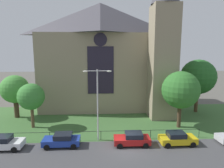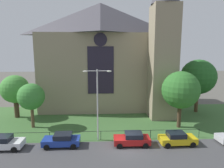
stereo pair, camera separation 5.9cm
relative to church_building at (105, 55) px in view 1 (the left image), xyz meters
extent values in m
plane|color=#56544C|center=(2.01, -8.04, -10.27)|extent=(160.00, 160.00, 0.00)
cube|color=#424244|center=(2.01, -20.04, -10.27)|extent=(120.00, 8.00, 0.01)
cube|color=#3D6633|center=(2.01, -10.04, -10.27)|extent=(120.00, 20.00, 0.01)
cube|color=gray|center=(-0.77, 0.63, -3.27)|extent=(22.00, 12.00, 14.00)
pyramid|color=#47444C|center=(-0.77, 0.63, 6.73)|extent=(22.00, 12.00, 6.00)
cube|color=black|center=(-0.77, -5.42, -2.57)|extent=(4.40, 0.16, 8.00)
cylinder|color=black|center=(-0.77, -5.42, 2.53)|extent=(2.20, 0.15, 2.20)
cube|color=gray|center=(9.23, -7.37, -1.27)|extent=(4.00, 4.00, 18.00)
cylinder|color=black|center=(-0.77, -15.54, -9.17)|extent=(24.95, 0.05, 0.05)
cylinder|color=black|center=(-7.01, -15.54, -9.72)|extent=(0.07, 0.07, 1.10)
cylinder|color=black|center=(-0.77, -15.54, -9.72)|extent=(0.07, 0.07, 1.10)
cylinder|color=black|center=(5.46, -15.54, -9.72)|extent=(0.07, 0.07, 1.10)
cylinder|color=black|center=(11.70, -15.54, -9.72)|extent=(0.07, 0.07, 1.10)
cylinder|color=#4C3823|center=(16.48, -4.92, -8.21)|extent=(0.61, 0.61, 4.12)
sphere|color=#235B23|center=(16.48, -4.92, -3.85)|extent=(6.15, 6.15, 6.15)
cylinder|color=#423021|center=(-14.80, -6.30, -8.73)|extent=(0.77, 0.77, 3.09)
sphere|color=#428C38|center=(-14.80, -6.30, -5.47)|extent=(4.56, 4.56, 4.56)
cylinder|color=#423021|center=(10.48, -11.98, -8.51)|extent=(0.55, 0.55, 3.53)
sphere|color=#2D6B28|center=(10.48, -11.98, -4.76)|extent=(5.27, 5.27, 5.27)
cylinder|color=brown|center=(-10.58, -10.99, -8.69)|extent=(0.44, 0.44, 3.16)
sphere|color=#387F33|center=(-10.58, -10.99, -5.71)|extent=(3.73, 3.73, 3.73)
cylinder|color=#B2B2B7|center=(-1.13, -15.64, -5.88)|extent=(0.16, 0.16, 8.79)
cylinder|color=#B2B2B7|center=(-1.83, -15.64, -1.69)|extent=(1.40, 0.10, 0.10)
cylinder|color=#B2B2B7|center=(-0.43, -15.64, -1.69)|extent=(1.40, 0.10, 0.10)
ellipsoid|color=white|center=(-2.53, -15.64, -1.74)|extent=(0.57, 0.26, 0.20)
ellipsoid|color=white|center=(0.27, -15.64, -1.74)|extent=(0.57, 0.26, 0.20)
cube|color=silver|center=(-11.61, -17.32, -9.66)|extent=(4.21, 1.82, 0.70)
cube|color=black|center=(-11.81, -17.32, -9.04)|extent=(2.01, 1.61, 0.55)
cylinder|color=black|center=(-10.15, -16.41, -9.95)|extent=(0.64, 0.22, 0.64)
cylinder|color=black|center=(-10.14, -18.21, -9.95)|extent=(0.64, 0.22, 0.64)
cube|color=#1E3899|center=(-5.30, -16.97, -9.66)|extent=(4.21, 1.83, 0.70)
cube|color=black|center=(-5.10, -16.97, -9.04)|extent=(2.01, 1.62, 0.55)
cylinder|color=black|center=(-6.77, -17.88, -9.95)|extent=(0.64, 0.22, 0.64)
cylinder|color=black|center=(-6.78, -16.08, -9.95)|extent=(0.64, 0.22, 0.64)
cylinder|color=black|center=(-3.83, -17.86, -9.95)|extent=(0.64, 0.22, 0.64)
cylinder|color=black|center=(-3.84, -16.06, -9.95)|extent=(0.64, 0.22, 0.64)
cube|color=#B21919|center=(2.84, -17.12, -9.66)|extent=(4.23, 1.87, 0.70)
cube|color=black|center=(3.04, -17.12, -9.04)|extent=(2.03, 1.63, 0.55)
cylinder|color=black|center=(1.36, -17.99, -9.95)|extent=(0.64, 0.23, 0.64)
cylinder|color=black|center=(1.39, -16.19, -9.95)|extent=(0.64, 0.23, 0.64)
cylinder|color=black|center=(4.30, -18.04, -9.95)|extent=(0.64, 0.23, 0.64)
cylinder|color=black|center=(4.33, -16.24, -9.95)|extent=(0.64, 0.23, 0.64)
cube|color=gold|center=(8.24, -17.25, -9.66)|extent=(4.24, 1.89, 0.70)
cube|color=black|center=(8.04, -17.25, -9.04)|extent=(2.03, 1.64, 0.55)
cylinder|color=black|center=(9.69, -16.32, -9.95)|extent=(0.64, 0.23, 0.64)
cylinder|color=black|center=(9.73, -18.12, -9.95)|extent=(0.64, 0.23, 0.64)
cylinder|color=black|center=(6.75, -16.38, -9.95)|extent=(0.64, 0.23, 0.64)
cylinder|color=black|center=(6.79, -18.18, -9.95)|extent=(0.64, 0.23, 0.64)
cylinder|color=black|center=(13.76, -16.38, -9.95)|extent=(0.65, 0.25, 0.64)
camera|label=1|loc=(-0.61, -38.32, 0.47)|focal=31.21mm
camera|label=2|loc=(-0.55, -38.32, 0.47)|focal=31.21mm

